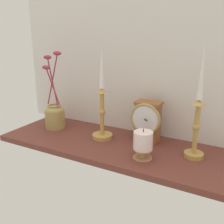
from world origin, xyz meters
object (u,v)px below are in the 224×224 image
at_px(brass_vase_jar, 55,113).
at_px(pillar_candle_front, 143,143).
at_px(candlestick_tall_left, 102,111).
at_px(candlestick_tall_center, 198,116).
at_px(mantel_clock, 148,121).

height_order(brass_vase_jar, pillar_candle_front, brass_vase_jar).
relative_size(candlestick_tall_left, pillar_candle_front, 3.41).
relative_size(candlestick_tall_left, candlestick_tall_center, 0.94).
distance_m(mantel_clock, candlestick_tall_left, 0.20).
bearing_deg(brass_vase_jar, mantel_clock, 6.75).
bearing_deg(pillar_candle_front, mantel_clock, 105.36).
distance_m(mantel_clock, pillar_candle_front, 0.17).
height_order(candlestick_tall_left, candlestick_tall_center, candlestick_tall_center).
distance_m(candlestick_tall_left, brass_vase_jar, 0.28).
relative_size(candlestick_tall_center, brass_vase_jar, 1.14).
height_order(candlestick_tall_left, brass_vase_jar, candlestick_tall_left).
bearing_deg(candlestick_tall_center, mantel_clock, 165.24).
bearing_deg(candlestick_tall_left, candlestick_tall_center, 0.65).
bearing_deg(mantel_clock, pillar_candle_front, -74.64).
xyz_separation_m(mantel_clock, brass_vase_jar, (-0.47, -0.06, -0.02)).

